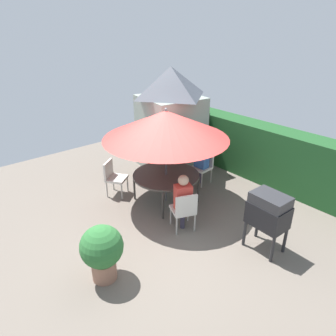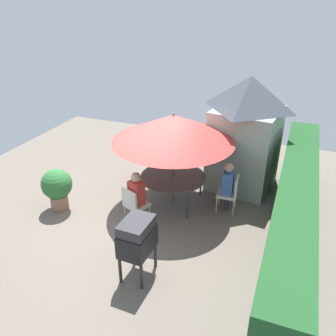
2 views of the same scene
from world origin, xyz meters
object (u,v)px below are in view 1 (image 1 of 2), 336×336
(patio_table, at_px, (166,176))
(person_in_blue, at_px, (202,157))
(garden_shed, at_px, (171,118))
(person_in_red, at_px, (183,196))
(chair_toward_hedge, at_px, (113,176))
(potted_plant_by_shed, at_px, (102,250))
(chair_near_shed, at_px, (184,209))
(chair_far_side, at_px, (203,165))
(bbq_grill, at_px, (269,212))
(patio_umbrella, at_px, (166,125))

(patio_table, xyz_separation_m, person_in_blue, (-0.11, 1.33, 0.10))
(garden_shed, xyz_separation_m, person_in_red, (2.59, -1.88, -0.73))
(chair_toward_hedge, bearing_deg, potted_plant_by_shed, -34.51)
(chair_near_shed, bearing_deg, chair_far_side, 123.99)
(bbq_grill, xyz_separation_m, person_in_red, (-1.51, -0.75, -0.06))
(person_in_blue, bearing_deg, potted_plant_by_shed, -69.73)
(bbq_grill, relative_size, chair_near_shed, 1.33)
(person_in_blue, bearing_deg, person_in_red, -56.14)
(potted_plant_by_shed, bearing_deg, chair_far_side, 109.95)
(chair_toward_hedge, xyz_separation_m, person_in_blue, (1.00, 2.14, 0.26))
(garden_shed, distance_m, person_in_blue, 1.57)
(chair_far_side, xyz_separation_m, chair_toward_hedge, (-1.00, -2.22, 0.00))
(garden_shed, relative_size, person_in_blue, 2.35)
(garden_shed, height_order, chair_toward_hedge, garden_shed)
(bbq_grill, distance_m, chair_toward_hedge, 3.89)
(garden_shed, xyz_separation_m, chair_far_side, (1.38, -0.01, -0.99))
(patio_umbrella, distance_m, potted_plant_by_shed, 3.09)
(garden_shed, distance_m, chair_near_shed, 3.43)
(bbq_grill, height_order, chair_toward_hedge, bbq_grill)
(garden_shed, bearing_deg, person_in_red, -36.03)
(garden_shed, distance_m, potted_plant_by_shed, 4.87)
(patio_umbrella, bearing_deg, chair_toward_hedge, -144.14)
(garden_shed, bearing_deg, chair_near_shed, -35.69)
(garden_shed, distance_m, patio_umbrella, 2.12)
(chair_far_side, bearing_deg, garden_shed, 179.53)
(potted_plant_by_shed, bearing_deg, person_in_blue, 110.27)
(bbq_grill, xyz_separation_m, chair_toward_hedge, (-3.72, -1.10, -0.33))
(patio_umbrella, bearing_deg, chair_far_side, 94.62)
(chair_toward_hedge, xyz_separation_m, person_in_red, (2.20, 0.35, 0.26))
(patio_table, xyz_separation_m, bbq_grill, (2.61, 0.30, 0.17))
(person_in_red, bearing_deg, patio_umbrella, 157.35)
(chair_near_shed, distance_m, chair_far_side, 2.30)
(patio_umbrella, height_order, person_in_red, patio_umbrella)
(chair_far_side, distance_m, chair_toward_hedge, 2.44)
(bbq_grill, relative_size, chair_far_side, 1.33)
(potted_plant_by_shed, xyz_separation_m, person_in_blue, (-1.40, 3.79, 0.18))
(garden_shed, height_order, patio_umbrella, garden_shed)
(bbq_grill, bearing_deg, chair_near_shed, -151.31)
(bbq_grill, relative_size, person_in_red, 0.95)
(patio_umbrella, height_order, person_in_blue, patio_umbrella)
(potted_plant_by_shed, relative_size, person_in_red, 0.82)
(potted_plant_by_shed, relative_size, person_in_blue, 0.82)
(garden_shed, bearing_deg, bbq_grill, -15.43)
(chair_near_shed, xyz_separation_m, chair_toward_hedge, (-2.28, -0.32, 0.00))
(patio_umbrella, bearing_deg, patio_table, 0.00)
(chair_toward_hedge, bearing_deg, garden_shed, 99.82)
(patio_table, bearing_deg, garden_shed, 136.37)
(garden_shed, relative_size, chair_near_shed, 3.29)
(garden_shed, distance_m, chair_far_side, 1.70)
(patio_table, height_order, patio_umbrella, patio_umbrella)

